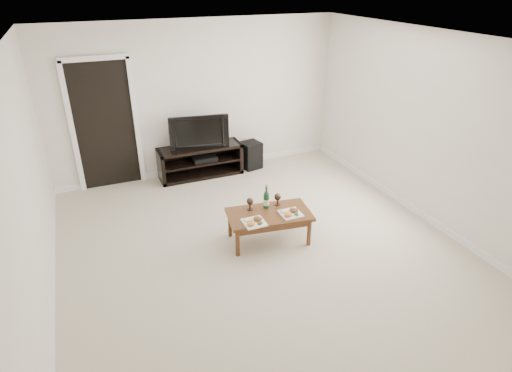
% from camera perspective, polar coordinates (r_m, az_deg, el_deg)
% --- Properties ---
extents(floor, '(5.50, 5.50, 0.00)m').
position_cam_1_polar(floor, '(5.63, 0.74, -8.42)').
color(floor, '#BCAC97').
rests_on(floor, ground).
extents(back_wall, '(5.00, 0.04, 2.60)m').
position_cam_1_polar(back_wall, '(7.49, -7.82, 11.41)').
color(back_wall, white).
rests_on(back_wall, ground).
extents(ceiling, '(5.00, 5.50, 0.04)m').
position_cam_1_polar(ceiling, '(4.65, 0.93, 19.08)').
color(ceiling, white).
rests_on(ceiling, back_wall).
extents(doorway, '(0.90, 0.02, 2.05)m').
position_cam_1_polar(doorway, '(7.30, -19.48, 7.50)').
color(doorway, black).
rests_on(doorway, ground).
extents(media_console, '(1.44, 0.45, 0.55)m').
position_cam_1_polar(media_console, '(7.55, -7.42, 3.31)').
color(media_console, black).
rests_on(media_console, ground).
extents(television, '(1.01, 0.28, 0.57)m').
position_cam_1_polar(television, '(7.34, -7.67, 7.34)').
color(television, black).
rests_on(television, media_console).
extents(av_receiver, '(0.41, 0.31, 0.08)m').
position_cam_1_polar(av_receiver, '(7.54, -6.88, 3.72)').
color(av_receiver, black).
rests_on(av_receiver, media_console).
extents(subwoofer, '(0.38, 0.38, 0.49)m').
position_cam_1_polar(subwoofer, '(7.82, -0.70, 4.15)').
color(subwoofer, black).
rests_on(subwoofer, ground).
extents(coffee_table, '(1.15, 0.73, 0.42)m').
position_cam_1_polar(coffee_table, '(5.69, 1.73, -5.45)').
color(coffee_table, '#553217').
rests_on(coffee_table, ground).
extents(plate_left, '(0.27, 0.27, 0.07)m').
position_cam_1_polar(plate_left, '(5.34, -0.26, -4.67)').
color(plate_left, white).
rests_on(plate_left, coffee_table).
extents(plate_right, '(0.27, 0.27, 0.07)m').
position_cam_1_polar(plate_right, '(5.55, 4.65, -3.49)').
color(plate_right, white).
rests_on(plate_right, coffee_table).
extents(wine_bottle, '(0.07, 0.07, 0.35)m').
position_cam_1_polar(wine_bottle, '(5.62, 1.39, -1.35)').
color(wine_bottle, '#103C1F').
rests_on(wine_bottle, coffee_table).
extents(goblet_left, '(0.09, 0.09, 0.17)m').
position_cam_1_polar(goblet_left, '(5.62, -0.81, -2.38)').
color(goblet_left, '#36271D').
rests_on(goblet_left, coffee_table).
extents(goblet_right, '(0.09, 0.09, 0.17)m').
position_cam_1_polar(goblet_right, '(5.74, 2.89, -1.78)').
color(goblet_right, '#36271D').
rests_on(goblet_right, coffee_table).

